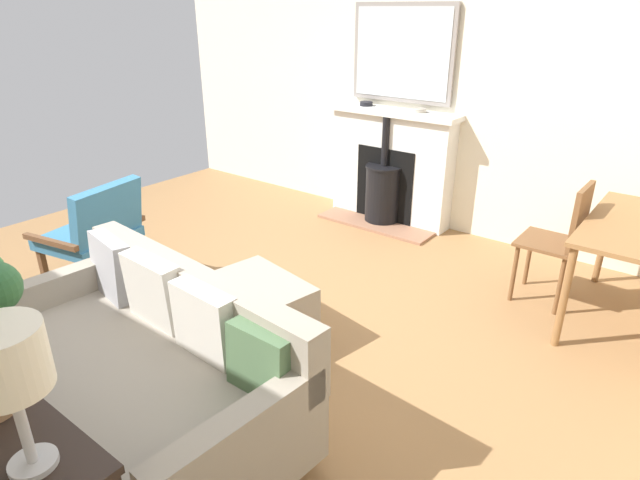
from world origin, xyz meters
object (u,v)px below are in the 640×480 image
Objects in this scene: fireplace at (389,172)px; armchair_accent at (96,229)px; ottoman at (256,304)px; mantel_bowl_far at (420,110)px; sofa at (145,367)px; dining_chair_near_fireplace at (563,235)px; table_lamp_far_end at (5,365)px; mantel_bowl_near at (366,103)px.

fireplace is 1.58× the size of armchair_accent.
ottoman is at bearing 98.74° from armchair_accent.
mantel_bowl_far is 3.40m from sofa.
sofa is at bearing -26.58° from dining_chair_near_fireplace.
fireplace reaches higher than armchair_accent.
armchair_accent is (2.57, -1.01, -0.03)m from fireplace.
table_lamp_far_end is (4.07, 0.91, -0.02)m from mantel_bowl_far.
table_lamp_far_end reaches higher than fireplace.
table_lamp_far_end is at bearing 16.29° from fireplace.
table_lamp_far_end is (1.69, 0.76, 0.88)m from ottoman.
mantel_bowl_near is 0.59m from mantel_bowl_far.
dining_chair_near_fireplace is (-3.34, 0.65, -0.58)m from table_lamp_far_end.
dining_chair_near_fireplace is at bearing 64.91° from mantel_bowl_far.
armchair_accent is at bearing -123.89° from table_lamp_far_end.
sofa is at bearing 9.54° from fireplace.
mantel_bowl_near is 0.15× the size of armchair_accent.
sofa is at bearing 7.66° from ottoman.
ottoman is at bearing 10.27° from fireplace.
fireplace is 1.76× the size of ottoman.
mantel_bowl_near is 4.34m from table_lamp_far_end.
armchair_accent is at bearing -21.41° from fireplace.
mantel_bowl_far is 0.13× the size of dining_chair_near_fireplace.
mantel_bowl_far reaches higher than fireplace.
dining_chair_near_fireplace is at bearing 139.57° from ottoman.
fireplace is 1.96m from dining_chair_near_fireplace.
fireplace is 0.72× the size of sofa.
mantel_bowl_far reaches higher than ottoman.
ottoman is (2.35, 0.43, -0.26)m from fireplace.
mantel_bowl_far is 0.16× the size of ottoman.
mantel_bowl_far is 1.83m from dining_chair_near_fireplace.
mantel_bowl_near is 2.65m from ottoman.
table_lamp_far_end is at bearing -11.01° from dining_chair_near_fireplace.
fireplace is 10.82× the size of mantel_bowl_far.
armchair_accent is at bearing -14.85° from mantel_bowl_near.
mantel_bowl_near is 1.04× the size of mantel_bowl_far.
mantel_bowl_far is 2.97m from armchair_accent.
mantel_bowl_far is at bearing 90.00° from mantel_bowl_near.
armchair_accent is 1.76× the size of table_lamp_far_end.
mantel_bowl_near reaches higher than mantel_bowl_far.
dining_chair_near_fireplace reaches higher than sofa.
table_lamp_far_end reaches higher than dining_chair_near_fireplace.
sofa is at bearing -140.88° from table_lamp_far_end.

